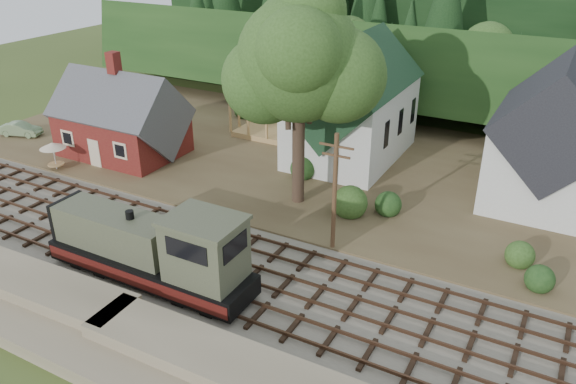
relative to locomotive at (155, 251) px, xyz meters
The scene contains 17 objects.
ground 3.77m from the locomotive, 82.32° to the left, with size 140.00×140.00×0.00m, color #384C1E.
embankment 5.95m from the locomotive, 85.79° to the right, with size 64.00×5.00×1.60m, color #7F7259.
railroad_bed 3.73m from the locomotive, 82.32° to the left, with size 64.00×11.00×0.16m, color #726B5B.
village_flat 21.11m from the locomotive, 88.90° to the left, with size 64.00×26.00×0.30m, color brown.
hillside 45.06m from the locomotive, 89.48° to the left, with size 70.00×28.00×8.00m, color #1E3F19.
ridge 61.04m from the locomotive, 89.62° to the left, with size 80.00×20.00×12.00m, color black.
depot 20.98m from the locomotive, 138.08° to the left, with size 10.80×7.41×9.00m.
church 23.00m from the locomotive, 83.95° to the left, with size 8.40×15.17×13.00m.
farmhouse 28.80m from the locomotive, 50.09° to the left, with size 8.40×10.80×10.60m.
timber_frame 25.64m from the locomotive, 102.61° to the left, with size 8.20×6.20×6.99m.
lattice_tower 32.45m from the locomotive, 100.23° to the left, with size 3.20×3.20×12.12m.
big_tree 15.53m from the locomotive, 78.88° to the left, with size 10.90×8.40×14.70m.
telegraph_pole_near 11.23m from the locomotive, 47.92° to the left, with size 2.20×0.28×8.00m.
locomotive is the anchor object (origin of this frame).
car_blue 19.92m from the locomotive, 130.88° to the left, with size 1.38×3.43×1.17m, color #5478B4.
car_green 30.34m from the locomotive, 155.57° to the left, with size 1.39×3.98×1.31m, color gray.
patio_set 20.04m from the locomotive, 154.89° to the left, with size 2.10×2.10×2.34m.
Camera 1 is at (19.18, -23.24, 19.23)m, focal length 35.00 mm.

